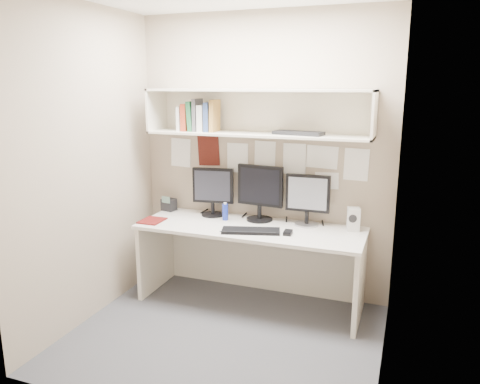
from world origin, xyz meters
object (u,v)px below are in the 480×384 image
(monitor_left, at_px, (213,190))
(keyboard, at_px, (251,231))
(speaker, at_px, (353,219))
(desk, at_px, (250,265))
(maroon_notebook, at_px, (152,221))
(monitor_right, at_px, (308,198))
(desk_phone, at_px, (169,204))
(monitor_center, at_px, (260,191))

(monitor_left, xyz_separation_m, keyboard, (0.51, -0.38, -0.24))
(monitor_left, relative_size, speaker, 2.29)
(desk, height_order, monitor_left, monitor_left)
(speaker, distance_m, maroon_notebook, 1.81)
(maroon_notebook, bearing_deg, desk, 10.26)
(monitor_right, height_order, desk_phone, monitor_right)
(maroon_notebook, bearing_deg, monitor_center, 22.63)
(keyboard, height_order, desk_phone, desk_phone)
(monitor_center, bearing_deg, speaker, 4.62)
(keyboard, relative_size, desk_phone, 3.19)
(monitor_center, relative_size, maroon_notebook, 2.15)
(desk, distance_m, keyboard, 0.41)
(monitor_right, relative_size, maroon_notebook, 1.92)
(desk, relative_size, monitor_center, 3.90)
(monitor_right, bearing_deg, desk_phone, 178.46)
(desk, distance_m, monitor_center, 0.68)
(monitor_center, relative_size, monitor_right, 1.12)
(monitor_left, height_order, monitor_center, monitor_center)
(desk, height_order, monitor_center, monitor_center)
(desk, relative_size, desk_phone, 12.96)
(desk, xyz_separation_m, monitor_left, (-0.45, 0.22, 0.61))
(monitor_left, bearing_deg, keyboard, -44.67)
(monitor_left, xyz_separation_m, maroon_notebook, (-0.44, -0.39, -0.24))
(maroon_notebook, bearing_deg, keyboard, 0.22)
(speaker, xyz_separation_m, maroon_notebook, (-1.77, -0.36, -0.09))
(monitor_center, xyz_separation_m, monitor_right, (0.44, 0.00, -0.03))
(monitor_right, bearing_deg, maroon_notebook, -165.32)
(desk, distance_m, desk_phone, 1.06)
(keyboard, height_order, maroon_notebook, keyboard)
(monitor_right, height_order, speaker, monitor_right)
(monitor_left, distance_m, maroon_notebook, 0.64)
(maroon_notebook, bearing_deg, monitor_right, 15.63)
(monitor_left, height_order, desk_phone, monitor_left)
(keyboard, distance_m, speaker, 0.89)
(keyboard, bearing_deg, maroon_notebook, 164.89)
(desk, distance_m, monitor_right, 0.80)
(desk_phone, bearing_deg, monitor_left, 10.08)
(keyboard, bearing_deg, desk, 94.44)
(monitor_left, bearing_deg, maroon_notebook, -147.26)
(monitor_left, xyz_separation_m, monitor_center, (0.47, -0.00, 0.02))
(monitor_center, distance_m, desk_phone, 0.98)
(monitor_left, height_order, monitor_right, monitor_left)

